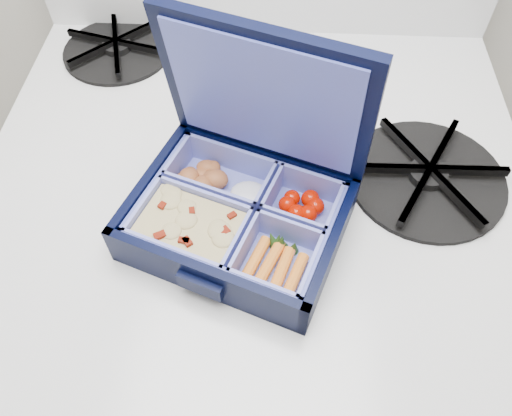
# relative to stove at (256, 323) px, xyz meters

# --- Properties ---
(stove) EXTENTS (0.63, 0.63, 0.94)m
(stove) POSITION_rel_stove_xyz_m (0.00, 0.00, 0.00)
(stove) COLOR silver
(stove) RESTS_ON floor
(bento_box) EXTENTS (0.25, 0.22, 0.05)m
(bento_box) POSITION_rel_stove_xyz_m (-0.01, -0.10, 0.49)
(bento_box) COLOR black
(bento_box) RESTS_ON stove
(burner_grate) EXTENTS (0.18, 0.18, 0.03)m
(burner_grate) POSITION_rel_stove_xyz_m (0.19, -0.02, 0.48)
(burner_grate) COLOR black
(burner_grate) RESTS_ON stove
(burner_grate_rear) EXTENTS (0.18, 0.18, 0.02)m
(burner_grate_rear) POSITION_rel_stove_xyz_m (-0.20, 0.19, 0.48)
(burner_grate_rear) COLOR black
(burner_grate_rear) RESTS_ON stove
(fork) EXTENTS (0.11, 0.18, 0.01)m
(fork) POSITION_rel_stove_xyz_m (0.08, 0.03, 0.47)
(fork) COLOR silver
(fork) RESTS_ON stove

